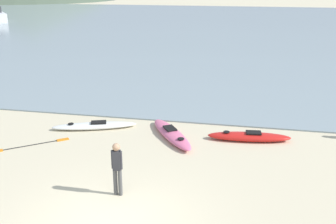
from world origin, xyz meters
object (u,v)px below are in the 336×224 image
object	(u,v)px
kayak_on_sand_4	(172,134)
person_near_foreground	(117,166)
loose_paddle	(31,145)
kayak_on_sand_0	(95,126)
kayak_on_sand_1	(249,137)

from	to	relation	value
kayak_on_sand_4	person_near_foreground	xyz separation A→B (m)	(-0.67, -4.44, 0.76)
loose_paddle	person_near_foreground	bearing A→B (deg)	-31.81
kayak_on_sand_4	person_near_foreground	distance (m)	4.55
kayak_on_sand_0	kayak_on_sand_1	bearing A→B (deg)	0.15
kayak_on_sand_1	kayak_on_sand_4	xyz separation A→B (m)	(-2.93, -0.29, -0.01)
kayak_on_sand_0	kayak_on_sand_4	distance (m)	3.25
person_near_foreground	kayak_on_sand_1	bearing A→B (deg)	52.71
kayak_on_sand_1	person_near_foreground	size ratio (longest dim) A/B	2.00
kayak_on_sand_1	kayak_on_sand_4	world-z (taller)	kayak_on_sand_1
kayak_on_sand_1	kayak_on_sand_4	distance (m)	2.94
kayak_on_sand_0	kayak_on_sand_1	size ratio (longest dim) A/B	1.08
kayak_on_sand_4	person_near_foreground	size ratio (longest dim) A/B	2.02
kayak_on_sand_0	kayak_on_sand_4	xyz separation A→B (m)	(3.24, -0.27, 0.02)
kayak_on_sand_4	kayak_on_sand_0	bearing A→B (deg)	175.21
kayak_on_sand_1	loose_paddle	size ratio (longest dim) A/B	1.37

